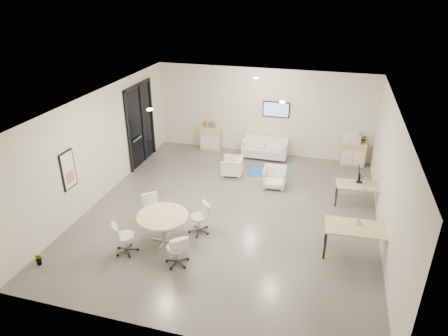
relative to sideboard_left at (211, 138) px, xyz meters
name	(u,v)px	position (x,y,z in m)	size (l,w,h in m)	color
room_shell	(232,161)	(1.94, -4.27, 1.16)	(9.60, 10.60, 4.80)	#57544F
glass_door	(140,122)	(-2.02, -1.76, 1.06)	(0.09, 1.90, 2.85)	black
artwork	(68,170)	(-2.03, -5.87, 1.10)	(0.05, 0.54, 1.04)	black
wall_tv	(276,109)	(2.44, 0.19, 1.31)	(0.98, 0.06, 0.58)	black
ceiling_spots	(233,95)	(1.74, -3.44, 2.74)	(3.14, 4.14, 0.03)	#FFEAC6
sideboard_left	(211,138)	(0.00, 0.00, 0.00)	(0.79, 0.41, 0.89)	tan
sideboard_right	(353,154)	(5.29, 0.00, -0.02)	(0.84, 0.41, 0.84)	tan
books	(210,125)	(-0.04, 0.00, 0.56)	(0.46, 0.14, 0.22)	red
printer	(352,138)	(5.18, 0.00, 0.57)	(0.58, 0.51, 0.37)	white
loveseat	(265,149)	(2.17, -0.18, -0.11)	(1.64, 0.82, 0.61)	silver
blue_rug	(268,170)	(2.49, -1.29, -0.44)	(1.45, 0.97, 0.01)	#2D568B
armchair_left	(232,165)	(1.35, -1.95, -0.10)	(0.67, 0.63, 0.69)	silver
armchair_right	(275,176)	(2.88, -2.43, -0.08)	(0.70, 0.66, 0.72)	silver
desk_rear	(359,187)	(5.40, -2.89, 0.16)	(1.33, 0.75, 0.67)	tan
desk_front	(358,230)	(5.31, -5.40, 0.28)	(1.58, 0.85, 0.80)	tan
monitor	(359,175)	(5.35, -2.74, 0.46)	(0.20, 0.50, 0.44)	black
round_table	(163,218)	(0.67, -6.12, 0.25)	(1.28, 1.28, 0.78)	tan
meeting_chairs	(164,228)	(0.67, -6.12, -0.03)	(2.25, 2.25, 0.82)	white
plant_cabinet	(364,140)	(5.59, 0.03, 0.52)	(0.27, 0.30, 0.23)	#3F7F3F
plant_floor	(40,262)	(-1.76, -7.76, -0.37)	(0.18, 0.32, 0.14)	#3F7F3F
cup	(359,222)	(5.31, -5.26, 0.42)	(0.12, 0.10, 0.12)	white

